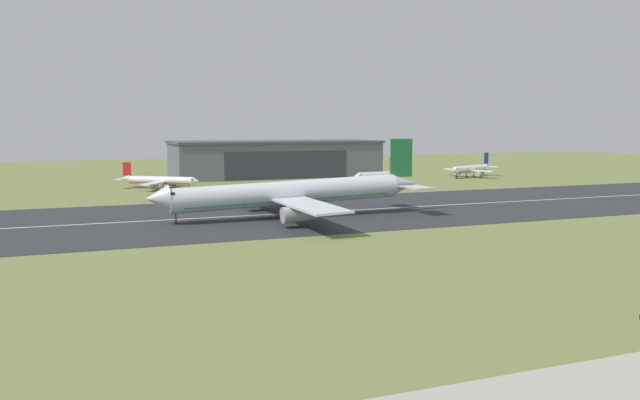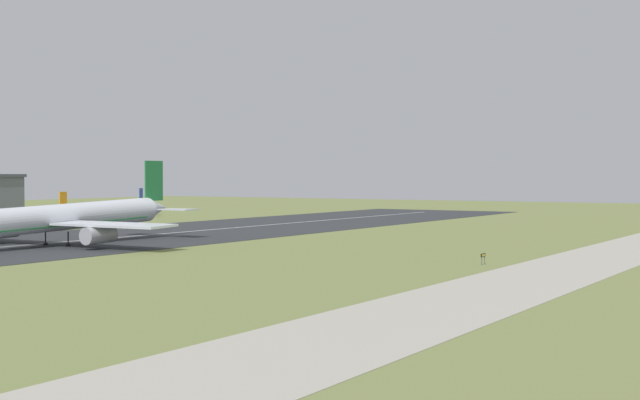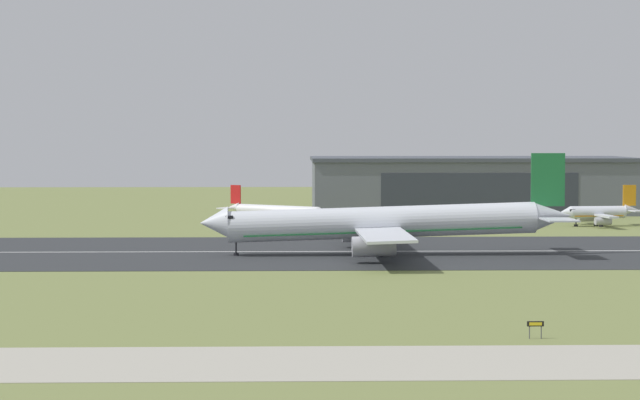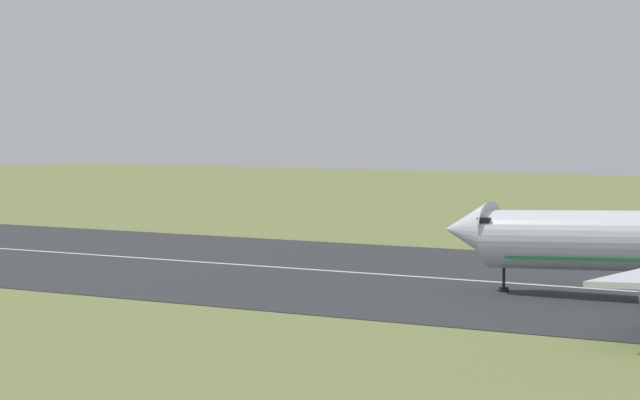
# 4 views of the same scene
# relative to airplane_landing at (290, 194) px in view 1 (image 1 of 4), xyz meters

# --- Properties ---
(ground_plane) EXTENTS (604.71, 604.71, 0.00)m
(ground_plane) POSITION_rel_airplane_landing_xyz_m (5.27, -57.24, -5.00)
(ground_plane) COLOR olive
(runway_strip) EXTENTS (364.71, 55.20, 0.06)m
(runway_strip) POSITION_rel_airplane_landing_xyz_m (5.27, 6.01, -4.97)
(runway_strip) COLOR #2B2D30
(runway_strip) RESTS_ON ground_plane
(runway_centreline) EXTENTS (328.23, 0.70, 0.01)m
(runway_centreline) POSITION_rel_airplane_landing_xyz_m (5.27, 6.01, -4.94)
(runway_centreline) COLOR silver
(runway_centreline) RESTS_ON runway_strip
(hangar_building) EXTENTS (75.96, 30.56, 13.24)m
(hangar_building) POSITION_rel_airplane_landing_xyz_m (28.63, 103.40, 1.63)
(hangar_building) COLOR slate
(hangar_building) RESTS_ON ground_plane
(airplane_landing) EXTENTS (58.14, 52.37, 15.88)m
(airplane_landing) POSITION_rel_airplane_landing_xyz_m (0.00, 0.00, 0.00)
(airplane_landing) COLOR silver
(airplane_landing) RESTS_ON ground_plane
(airplane_parked_west) EXTENTS (16.94, 19.74, 8.41)m
(airplane_parked_west) POSITION_rel_airplane_landing_xyz_m (48.41, 58.98, -2.22)
(airplane_parked_west) COLOR silver
(airplane_parked_west) RESTS_ON ground_plane
(airplane_parked_centre) EXTENTS (24.04, 20.94, 7.75)m
(airplane_parked_centre) POSITION_rel_airplane_landing_xyz_m (-17.28, 70.81, -2.58)
(airplane_parked_centre) COLOR white
(airplane_parked_centre) RESTS_ON ground_plane
(airplane_parked_east) EXTENTS (25.48, 19.58, 8.66)m
(airplane_parked_east) POSITION_rel_airplane_landing_xyz_m (94.01, 72.94, -2.05)
(airplane_parked_east) COLOR white
(airplane_parked_east) RESTS_ON ground_plane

